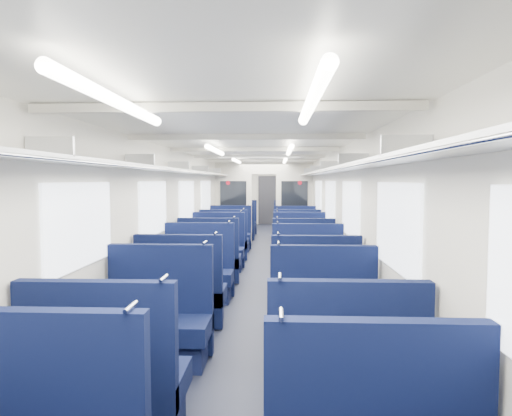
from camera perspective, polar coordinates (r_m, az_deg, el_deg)
name	(u,v)px	position (r m, az deg, el deg)	size (l,w,h in m)	color
floor	(259,268)	(9.16, 0.40, -7.81)	(2.80, 18.00, 0.01)	black
ceiling	(259,154)	(8.99, 0.41, 7.04)	(2.80, 18.00, 0.01)	silver
wall_left	(192,211)	(9.16, -8.38, -0.42)	(0.02, 18.00, 2.35)	beige
dado_left	(193,250)	(9.25, -8.24, -5.52)	(0.03, 17.90, 0.70)	black
wall_right	(327,212)	(9.05, 9.29, -0.48)	(0.02, 18.00, 2.35)	beige
dado_right	(326,251)	(9.15, 9.14, -5.64)	(0.03, 17.90, 0.70)	black
wall_far	(268,196)	(17.99, 1.52, 1.59)	(2.80, 0.02, 2.35)	beige
luggage_rack_left	(201,173)	(9.11, -7.27, 4.59)	(0.36, 17.40, 0.18)	#B2B5BA
luggage_rack_right	(318,173)	(9.01, 8.16, 4.59)	(0.36, 17.40, 0.18)	#B2B5BA
windows	(258,201)	(8.53, 0.28, 0.97)	(2.78, 15.60, 0.75)	white
ceiling_fittings	(259,157)	(8.73, 0.34, 6.74)	(2.70, 16.06, 0.11)	beige
end_door	(268,200)	(17.93, 1.52, 1.02)	(0.75, 0.06, 2.00)	black
bulkhead	(264,201)	(12.49, 1.03, 0.95)	(2.80, 0.10, 2.35)	beige
seat_4	(106,388)	(3.45, -19.01, -21.42)	(1.07, 0.59, 1.20)	#0B1336
seat_5	(344,388)	(3.35, 11.47, -22.08)	(1.07, 0.59, 1.20)	#0B1336
seat_6	(158,325)	(4.61, -12.75, -14.75)	(1.07, 0.59, 1.20)	#0B1336
seat_7	(324,328)	(4.49, 8.95, -15.22)	(1.07, 0.59, 1.20)	#0B1336
seat_8	(181,296)	(5.63, -9.73, -11.31)	(1.07, 0.59, 1.20)	#0B1336
seat_9	(315,298)	(5.53, 7.69, -11.60)	(1.07, 0.59, 1.20)	#0B1336
seat_10	(198,276)	(6.76, -7.56, -8.77)	(1.07, 0.59, 1.20)	#0B1336
seat_11	(308,278)	(6.60, 6.83, -9.06)	(1.07, 0.59, 1.20)	#0B1336
seat_12	(210,262)	(7.87, -6.08, -7.00)	(1.07, 0.59, 1.20)	#0B1336
seat_13	(303,263)	(7.78, 6.18, -7.12)	(1.07, 0.59, 1.20)	#0B1336
seat_14	(218,252)	(8.93, -5.02, -5.72)	(1.07, 0.59, 1.20)	#0B1336
seat_15	(299,251)	(8.96, 5.70, -5.68)	(1.07, 0.59, 1.20)	#0B1336
seat_16	(224,244)	(10.00, -4.18, -4.71)	(1.07, 0.59, 1.20)	#0B1336
seat_17	(297,244)	(10.07, 5.36, -4.65)	(1.07, 0.59, 1.20)	#0B1336
seat_18	(230,237)	(11.29, -3.39, -3.75)	(1.07, 0.59, 1.20)	#0B1336
seat_19	(295,238)	(11.10, 5.10, -3.88)	(1.07, 0.59, 1.20)	#0B1336
seat_20	(237,228)	(13.29, -2.47, -2.63)	(1.07, 0.59, 1.20)	#0B1336
seat_21	(292,228)	(13.23, 4.71, -2.67)	(1.07, 0.59, 1.20)	#0B1336
seat_22	(240,224)	(14.40, -2.08, -2.14)	(1.07, 0.59, 1.20)	#0B1336
seat_23	(291,225)	(14.29, 4.55, -2.20)	(1.07, 0.59, 1.20)	#0B1336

